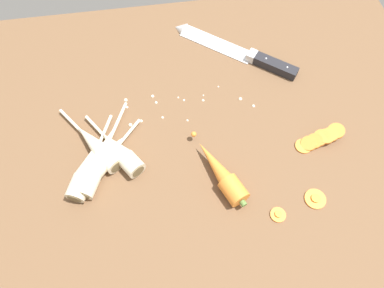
# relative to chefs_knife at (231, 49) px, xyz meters

# --- Properties ---
(ground_plane) EXTENTS (1.20, 0.90, 0.04)m
(ground_plane) POSITION_rel_chefs_knife_xyz_m (-0.14, -0.25, -0.03)
(ground_plane) COLOR brown
(chefs_knife) EXTENTS (0.29, 0.25, 0.04)m
(chefs_knife) POSITION_rel_chefs_knife_xyz_m (0.00, 0.00, 0.00)
(chefs_knife) COLOR silver
(chefs_knife) RESTS_ON ground_plane
(whole_carrot) EXTENTS (0.10, 0.18, 0.04)m
(whole_carrot) POSITION_rel_chefs_knife_xyz_m (-0.09, -0.35, 0.01)
(whole_carrot) COLOR orange
(whole_carrot) RESTS_ON ground_plane
(parsnip_front) EXTENTS (0.12, 0.22, 0.04)m
(parsnip_front) POSITION_rel_chefs_knife_xyz_m (-0.34, -0.28, 0.01)
(parsnip_front) COLOR beige
(parsnip_front) RESTS_ON ground_plane
(parsnip_mid_left) EXTENTS (0.14, 0.18, 0.04)m
(parsnip_mid_left) POSITION_rel_chefs_knife_xyz_m (-0.34, -0.24, 0.01)
(parsnip_mid_left) COLOR beige
(parsnip_mid_left) RESTS_ON ground_plane
(parsnip_mid_right) EXTENTS (0.10, 0.20, 0.04)m
(parsnip_mid_right) POSITION_rel_chefs_knife_xyz_m (-0.36, -0.29, 0.01)
(parsnip_mid_right) COLOR beige
(parsnip_mid_right) RESTS_ON ground_plane
(parsnip_back) EXTENTS (0.13, 0.17, 0.04)m
(parsnip_back) POSITION_rel_chefs_knife_xyz_m (-0.29, -0.26, 0.01)
(parsnip_back) COLOR beige
(parsnip_back) RESTS_ON ground_plane
(parsnip_outer) EXTENTS (0.13, 0.15, 0.04)m
(parsnip_outer) POSITION_rel_chefs_knife_xyz_m (-0.32, -0.27, 0.01)
(parsnip_outer) COLOR beige
(parsnip_outer) RESTS_ON ground_plane
(carrot_slice_stack) EXTENTS (0.11, 0.05, 0.03)m
(carrot_slice_stack) POSITION_rel_chefs_knife_xyz_m (0.13, -0.29, 0.01)
(carrot_slice_stack) COLOR orange
(carrot_slice_stack) RESTS_ON ground_plane
(carrot_slice_stray_near) EXTENTS (0.03, 0.03, 0.01)m
(carrot_slice_stray_near) POSITION_rel_chefs_knife_xyz_m (0.00, -0.44, -0.00)
(carrot_slice_stray_near) COLOR orange
(carrot_slice_stray_near) RESTS_ON ground_plane
(carrot_slice_stray_mid) EXTENTS (0.04, 0.04, 0.01)m
(carrot_slice_stray_mid) POSITION_rel_chefs_knife_xyz_m (0.08, -0.42, -0.00)
(carrot_slice_stray_mid) COLOR orange
(carrot_slice_stray_mid) RESTS_ON ground_plane
(mince_crumbs) EXTENTS (0.30, 0.09, 0.01)m
(mince_crumbs) POSITION_rel_chefs_knife_xyz_m (-0.17, -0.15, -0.00)
(mince_crumbs) COLOR silver
(mince_crumbs) RESTS_ON ground_plane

